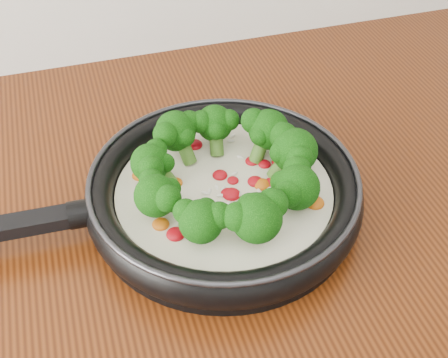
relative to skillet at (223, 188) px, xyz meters
name	(u,v)px	position (x,y,z in m)	size (l,w,h in m)	color
skillet	(223,188)	(0.00, 0.00, 0.00)	(0.52, 0.34, 0.10)	black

